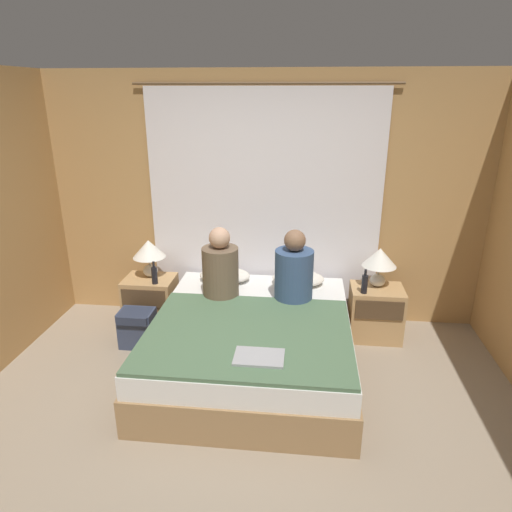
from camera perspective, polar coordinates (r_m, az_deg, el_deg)
ground_plane at (r=3.45m, az=-2.27°, el=-21.82°), size 16.00×16.00×0.00m
wall_back at (r=4.63m, az=1.09°, el=6.88°), size 4.46×0.06×2.50m
curtain_panel at (r=4.59m, az=1.01°, el=5.90°), size 2.50×0.02×2.37m
bed at (r=4.00m, az=-0.47°, el=-10.92°), size 1.67×1.94×0.50m
nightstand_left at (r=4.83m, az=-13.00°, el=-5.57°), size 0.50×0.40×0.52m
nightstand_right at (r=4.63m, az=14.71°, el=-6.86°), size 0.50×0.40×0.52m
lamp_left at (r=4.69m, az=-13.24°, el=0.56°), size 0.33×0.33×0.38m
lamp_right at (r=4.48m, az=15.18°, el=-0.50°), size 0.33×0.33×0.38m
pillow_left at (r=4.58m, az=-3.92°, el=-2.42°), size 0.51×0.34×0.12m
pillow_right at (r=4.52m, az=5.29°, el=-2.80°), size 0.51×0.34×0.12m
blanket_on_bed at (r=3.62m, az=-1.03°, el=-9.66°), size 1.61×1.30×0.03m
person_left_in_bed at (r=4.16m, az=-4.47°, el=-1.58°), size 0.33×0.33×0.67m
person_right_in_bed at (r=4.10m, az=4.76°, el=-2.00°), size 0.35×0.35×0.67m
beer_bottle_on_left_stand at (r=4.55m, az=-12.58°, el=-2.32°), size 0.06×0.06×0.23m
beer_bottle_on_right_stand at (r=4.36m, az=13.42°, el=-3.37°), size 0.06×0.06×0.24m
laptop_on_bed at (r=3.28m, az=0.39°, el=-12.52°), size 0.35×0.24×0.02m
backpack_on_floor at (r=4.50m, az=-14.62°, el=-8.47°), size 0.32×0.26×0.36m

